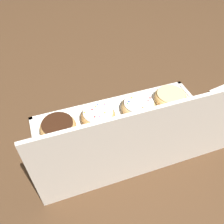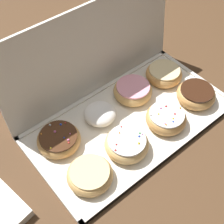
# 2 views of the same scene
# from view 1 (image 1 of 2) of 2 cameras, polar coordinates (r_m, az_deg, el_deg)

# --- Properties ---
(ground_plane) EXTENTS (3.00, 3.00, 0.00)m
(ground_plane) POSITION_cam_1_polar(r_m,az_deg,el_deg) (0.81, 3.03, -4.36)
(ground_plane) COLOR #4C331E
(donut_box) EXTENTS (0.56, 0.30, 0.01)m
(donut_box) POSITION_cam_1_polar(r_m,az_deg,el_deg) (0.81, 3.04, -4.11)
(donut_box) COLOR silver
(donut_box) RESTS_ON ground
(box_lid_open) EXTENTS (0.56, 0.04, 0.28)m
(box_lid_open) POSITION_cam_1_polar(r_m,az_deg,el_deg) (0.61, 9.51, -7.10)
(box_lid_open) COLOR silver
(box_lid_open) RESTS_ON ground
(glazed_ring_donut_0) EXTENTS (0.11, 0.11, 0.03)m
(glazed_ring_donut_0) POSITION_cam_1_polar(r_m,az_deg,el_deg) (0.91, 12.90, 3.23)
(glazed_ring_donut_0) COLOR tan
(glazed_ring_donut_0) RESTS_ON donut_box
(sprinkle_donut_1) EXTENTS (0.12, 0.12, 0.04)m
(sprinkle_donut_1) POSITION_cam_1_polar(r_m,az_deg,el_deg) (0.85, 5.93, 1.20)
(sprinkle_donut_1) COLOR #E5B770
(sprinkle_donut_1) RESTS_ON donut_box
(sprinkle_donut_2) EXTENTS (0.11, 0.11, 0.04)m
(sprinkle_donut_2) POSITION_cam_1_polar(r_m,az_deg,el_deg) (0.82, -3.12, -0.85)
(sprinkle_donut_2) COLOR tan
(sprinkle_donut_2) RESTS_ON donut_box
(chocolate_frosted_donut_3) EXTENTS (0.11, 0.11, 0.04)m
(chocolate_frosted_donut_3) POSITION_cam_1_polar(r_m,az_deg,el_deg) (0.80, -11.94, -3.34)
(chocolate_frosted_donut_3) COLOR tan
(chocolate_frosted_donut_3) RESTS_ON donut_box
(sprinkle_donut_4) EXTENTS (0.11, 0.11, 0.04)m
(sprinkle_donut_4) POSITION_cam_1_polar(r_m,az_deg,el_deg) (0.83, 17.29, -2.52)
(sprinkle_donut_4) COLOR tan
(sprinkle_donut_4) RESTS_ON donut_box
(powdered_filled_donut_5) EXTENTS (0.09, 0.09, 0.04)m
(powdered_filled_donut_5) POSITION_cam_1_polar(r_m,az_deg,el_deg) (0.78, 8.96, -4.84)
(powdered_filled_donut_5) COLOR white
(powdered_filled_donut_5) RESTS_ON donut_box
(pink_frosted_donut_6) EXTENTS (0.11, 0.11, 0.04)m
(pink_frosted_donut_6) POSITION_cam_1_polar(r_m,az_deg,el_deg) (0.73, 0.07, -8.01)
(pink_frosted_donut_6) COLOR tan
(pink_frosted_donut_6) RESTS_ON donut_box
(glazed_ring_donut_7) EXTENTS (0.11, 0.11, 0.04)m
(glazed_ring_donut_7) POSITION_cam_1_polar(r_m,az_deg,el_deg) (0.73, -9.47, -10.11)
(glazed_ring_donut_7) COLOR tan
(glazed_ring_donut_7) RESTS_ON donut_box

